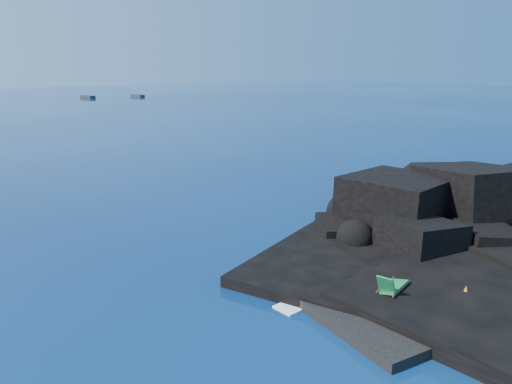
# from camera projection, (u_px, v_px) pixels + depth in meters

# --- Properties ---
(ground) EXTENTS (400.00, 400.00, 0.00)m
(ground) POSITION_uv_depth(u_px,v_px,m) (340.00, 343.00, 15.66)
(ground) COLOR #031036
(ground) RESTS_ON ground
(headland) EXTENTS (24.00, 24.00, 3.60)m
(headland) POSITION_uv_depth(u_px,v_px,m) (480.00, 236.00, 25.41)
(headland) COLOR black
(headland) RESTS_ON ground
(beach) EXTENTS (9.08, 6.86, 0.70)m
(beach) POSITION_uv_depth(u_px,v_px,m) (417.00, 299.00, 18.61)
(beach) COLOR black
(beach) RESTS_ON ground
(surf_foam) EXTENTS (10.00, 8.00, 0.06)m
(surf_foam) POSITION_uv_depth(u_px,v_px,m) (340.00, 259.00, 22.43)
(surf_foam) COLOR white
(surf_foam) RESTS_ON ground
(deck_chair) EXTENTS (1.80, 1.18, 1.14)m
(deck_chair) POSITION_uv_depth(u_px,v_px,m) (394.00, 281.00, 17.97)
(deck_chair) COLOR #176A33
(deck_chair) RESTS_ON beach
(towel) EXTENTS (1.98, 1.56, 0.05)m
(towel) POSITION_uv_depth(u_px,v_px,m) (399.00, 314.00, 16.75)
(towel) COLOR white
(towel) RESTS_ON beach
(sunbather) EXTENTS (1.68, 1.12, 0.22)m
(sunbather) POSITION_uv_depth(u_px,v_px,m) (399.00, 310.00, 16.72)
(sunbather) COLOR tan
(sunbather) RESTS_ON towel
(marker_cone) EXTENTS (0.36, 0.36, 0.48)m
(marker_cone) POSITION_uv_depth(u_px,v_px,m) (466.00, 292.00, 17.84)
(marker_cone) COLOR orange
(marker_cone) RESTS_ON beach
(distant_boat_a) EXTENTS (2.63, 5.27, 0.67)m
(distant_boat_a) POSITION_uv_depth(u_px,v_px,m) (88.00, 98.00, 131.14)
(distant_boat_a) COLOR #232428
(distant_boat_a) RESTS_ON ground
(distant_boat_b) EXTENTS (2.39, 4.96, 0.63)m
(distant_boat_b) POSITION_uv_depth(u_px,v_px,m) (137.00, 97.00, 135.82)
(distant_boat_b) COLOR #25262A
(distant_boat_b) RESTS_ON ground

